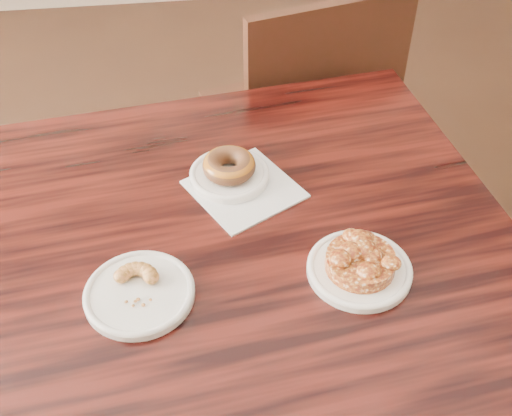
{
  "coord_description": "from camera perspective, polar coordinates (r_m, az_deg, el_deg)",
  "views": [
    {
      "loc": [
        -0.09,
        -0.8,
        1.55
      ],
      "look_at": [
        0.01,
        -0.0,
        0.8
      ],
      "focal_mm": 45.0,
      "sensor_mm": 36.0,
      "label": 1
    }
  ],
  "objects": [
    {
      "name": "apple_fritter",
      "position": [
        1.06,
        9.31,
        -4.55
      ],
      "size": [
        0.16,
        0.16,
        0.04
      ],
      "primitive_type": null,
      "color": "#451307",
      "rests_on": "plate_fritter"
    },
    {
      "name": "plate_donut",
      "position": [
        1.23,
        -2.38,
        2.94
      ],
      "size": [
        0.15,
        0.15,
        0.01
      ],
      "primitive_type": "cylinder",
      "color": "white",
      "rests_on": "napkin"
    },
    {
      "name": "plate_fritter",
      "position": [
        1.07,
        9.16,
        -5.44
      ],
      "size": [
        0.17,
        0.17,
        0.01
      ],
      "primitive_type": "cylinder",
      "color": "white",
      "rests_on": "cafe_table"
    },
    {
      "name": "plate_cruller",
      "position": [
        1.04,
        -10.32,
        -7.51
      ],
      "size": [
        0.18,
        0.18,
        0.01
      ],
      "primitive_type": "cylinder",
      "color": "silver",
      "rests_on": "cafe_table"
    },
    {
      "name": "cafe_table",
      "position": [
        1.39,
        -0.84,
        -14.4
      ],
      "size": [
        1.08,
        1.08,
        0.75
      ],
      "primitive_type": "cube",
      "rotation": [
        0.0,
        0.0,
        0.13
      ],
      "color": "black",
      "rests_on": "floor"
    },
    {
      "name": "napkin",
      "position": [
        1.21,
        -1.04,
        1.7
      ],
      "size": [
        0.24,
        0.24,
        0.0
      ],
      "primitive_type": "cube",
      "rotation": [
        0.0,
        0.0,
        0.5
      ],
      "color": "silver",
      "rests_on": "cafe_table"
    },
    {
      "name": "chair_far",
      "position": [
        1.9,
        3.17,
        7.85
      ],
      "size": [
        0.57,
        0.57,
        0.9
      ],
      "primitive_type": null,
      "rotation": [
        0.0,
        0.0,
        3.39
      ],
      "color": "black",
      "rests_on": "floor"
    },
    {
      "name": "cruller_fragment",
      "position": [
        1.03,
        -10.44,
        -6.89
      ],
      "size": [
        0.09,
        0.09,
        0.02
      ],
      "primitive_type": null,
      "color": "brown",
      "rests_on": "plate_cruller"
    },
    {
      "name": "glazed_donut",
      "position": [
        1.21,
        -2.41,
        3.8
      ],
      "size": [
        0.1,
        0.1,
        0.04
      ],
      "primitive_type": "torus",
      "color": "#935A15",
      "rests_on": "plate_donut"
    }
  ]
}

